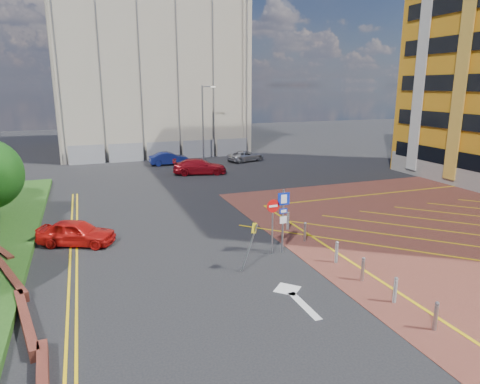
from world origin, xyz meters
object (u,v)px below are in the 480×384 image
car_red_back (200,166)px  lamp_back (204,120)px  sign_cluster (279,215)px  car_blue_back (169,159)px  car_red_left (76,233)px  warning_sign (251,241)px  car_silver_back (246,156)px

car_red_back → lamp_back: bearing=-7.0°
sign_cluster → car_blue_back: sign_cluster is taller
sign_cluster → car_blue_back: size_ratio=0.80×
car_blue_back → sign_cluster: bearing=-179.3°
car_blue_back → car_red_back: 5.98m
sign_cluster → car_red_back: size_ratio=0.65×
lamp_back → sign_cluster: (-3.78, -27.02, -2.41)m
car_red_left → car_blue_back: (8.91, 21.09, -0.01)m
sign_cluster → warning_sign: (-2.04, -1.46, -0.52)m
lamp_back → car_red_back: bearing=-108.9°
car_red_back → car_red_left: bearing=157.2°
car_silver_back → warning_sign: bearing=142.0°
car_blue_back → lamp_back: bearing=-73.1°
warning_sign → car_red_back: (3.42, 21.49, -0.72)m
warning_sign → car_silver_back: size_ratio=0.54×
sign_cluster → car_blue_back: 25.79m
lamp_back → car_blue_back: bearing=-163.0°
lamp_back → car_red_left: (-13.05, -22.36, -3.70)m
car_red_left → car_blue_back: car_red_left is taller
car_silver_back → car_red_left: bearing=122.4°
car_silver_back → sign_cluster: bearing=145.1°
warning_sign → car_red_back: 21.77m
car_silver_back → lamp_back: bearing=46.0°
warning_sign → car_blue_back: bearing=86.5°
sign_cluster → car_red_left: (-9.27, 4.66, -1.29)m
lamp_back → car_red_left: 26.15m
warning_sign → car_red_left: bearing=139.8°
warning_sign → car_silver_back: bearing=69.4°
sign_cluster → car_silver_back: 26.21m
lamp_back → car_silver_back: 5.94m
car_red_left → car_red_back: bearing=-10.2°
car_red_left → car_red_back: car_red_back is taller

